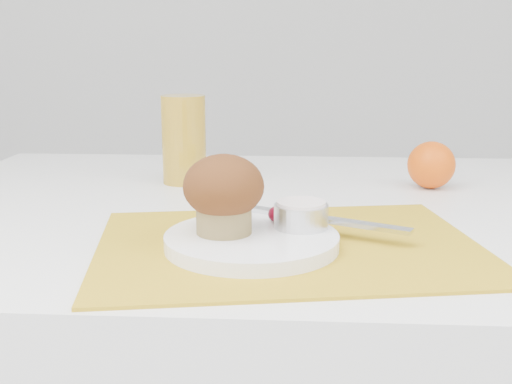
# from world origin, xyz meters

# --- Properties ---
(placemat) EXTENTS (0.49, 0.39, 0.00)m
(placemat) POSITION_xyz_m (-0.02, -0.15, 0.75)
(placemat) COLOR gold
(placemat) RESTS_ON table
(plate) EXTENTS (0.26, 0.26, 0.02)m
(plate) POSITION_xyz_m (-0.06, -0.16, 0.76)
(plate) COLOR white
(plate) RESTS_ON placemat
(ramekin) EXTENTS (0.07, 0.07, 0.03)m
(ramekin) POSITION_xyz_m (-0.01, -0.13, 0.78)
(ramekin) COLOR silver
(ramekin) RESTS_ON plate
(cream) EXTENTS (0.07, 0.07, 0.01)m
(cream) POSITION_xyz_m (-0.01, -0.13, 0.80)
(cream) COLOR white
(cream) RESTS_ON ramekin
(raspberry_near) EXTENTS (0.02, 0.02, 0.02)m
(raspberry_near) POSITION_xyz_m (-0.04, -0.11, 0.78)
(raspberry_near) COLOR #510210
(raspberry_near) RESTS_ON plate
(raspberry_far) EXTENTS (0.02, 0.02, 0.02)m
(raspberry_far) POSITION_xyz_m (-0.02, -0.12, 0.78)
(raspberry_far) COLOR #570214
(raspberry_far) RESTS_ON plate
(butter_knife) EXTENTS (0.20, 0.11, 0.01)m
(butter_knife) POSITION_xyz_m (0.02, -0.11, 0.77)
(butter_knife) COLOR silver
(butter_knife) RESTS_ON plate
(orange) EXTENTS (0.08, 0.08, 0.08)m
(orange) POSITION_xyz_m (0.20, 0.17, 0.79)
(orange) COLOR #F25808
(orange) RESTS_ON table
(juice_glass) EXTENTS (0.09, 0.09, 0.15)m
(juice_glass) POSITION_xyz_m (-0.20, 0.19, 0.82)
(juice_glass) COLOR #B98F22
(juice_glass) RESTS_ON table
(muffin) EXTENTS (0.09, 0.09, 0.09)m
(muffin) POSITION_xyz_m (-0.09, -0.16, 0.82)
(muffin) COLOR olive
(muffin) RESTS_ON plate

